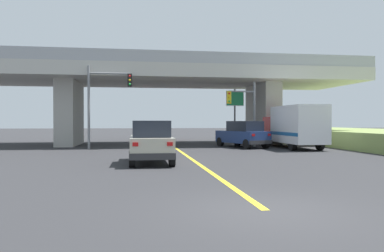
# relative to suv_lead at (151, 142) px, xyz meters

# --- Properties ---
(ground) EXTENTS (160.00, 160.00, 0.00)m
(ground) POSITION_rel_suv_lead_xyz_m (2.19, 14.78, -1.01)
(ground) COLOR #2B2B2D
(overpass_bridge) EXTENTS (32.57, 9.79, 7.30)m
(overpass_bridge) POSITION_rel_suv_lead_xyz_m (2.19, 14.78, 4.23)
(overpass_bridge) COLOR #B7B5AD
(overpass_bridge) RESTS_ON ground
(lane_divider_stripe) EXTENTS (0.20, 22.19, 0.01)m
(lane_divider_stripe) POSITION_rel_suv_lead_xyz_m (2.19, 1.22, -1.01)
(lane_divider_stripe) COLOR yellow
(lane_divider_stripe) RESTS_ON ground
(suv_lead) EXTENTS (1.98, 4.51, 2.02)m
(suv_lead) POSITION_rel_suv_lead_xyz_m (0.00, 0.00, 0.00)
(suv_lead) COLOR #B7B29E
(suv_lead) RESTS_ON ground
(suv_crossing) EXTENTS (3.41, 5.07, 2.02)m
(suv_crossing) POSITION_rel_suv_lead_xyz_m (7.36, 9.79, 0.00)
(suv_crossing) COLOR navy
(suv_crossing) RESTS_ON ground
(box_truck) EXTENTS (2.33, 7.10, 3.11)m
(box_truck) POSITION_rel_suv_lead_xyz_m (10.84, 8.28, 0.62)
(box_truck) COLOR red
(box_truck) RESTS_ON ground
(sedan_oncoming) EXTENTS (1.99, 4.48, 2.02)m
(sedan_oncoming) POSITION_rel_suv_lead_xyz_m (1.87, 23.85, -0.00)
(sedan_oncoming) COLOR maroon
(sedan_oncoming) RESTS_ON ground
(traffic_signal_nearside) EXTENTS (2.31, 0.36, 5.09)m
(traffic_signal_nearside) POSITION_rel_suv_lead_xyz_m (7.69, 10.38, 2.14)
(traffic_signal_nearside) COLOR slate
(traffic_signal_nearside) RESTS_ON ground
(traffic_signal_farside) EXTENTS (3.15, 0.36, 5.99)m
(traffic_signal_farside) POSITION_rel_suv_lead_xyz_m (-3.09, 9.67, 2.86)
(traffic_signal_farside) COLOR slate
(traffic_signal_farside) RESTS_ON ground
(highway_sign) EXTENTS (1.50, 0.17, 4.68)m
(highway_sign) POSITION_rel_suv_lead_xyz_m (7.34, 12.10, 2.40)
(highway_sign) COLOR #56595E
(highway_sign) RESTS_ON ground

